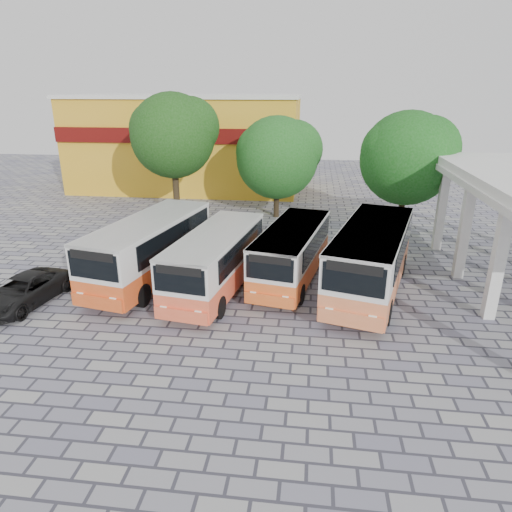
# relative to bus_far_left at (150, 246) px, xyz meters

# --- Properties ---
(ground) EXTENTS (90.00, 90.00, 0.00)m
(ground) POSITION_rel_bus_far_left_xyz_m (7.13, -3.93, -1.75)
(ground) COLOR slate
(ground) RESTS_ON ground
(shophouse_block) EXTENTS (20.40, 10.40, 8.30)m
(shophouse_block) POSITION_rel_bus_far_left_xyz_m (-3.87, 22.06, 2.41)
(shophouse_block) COLOR gold
(shophouse_block) RESTS_ON ground
(bus_far_left) EXTENTS (4.16, 8.78, 3.02)m
(bus_far_left) POSITION_rel_bus_far_left_xyz_m (0.00, 0.00, 0.00)
(bus_far_left) COLOR #E0511B
(bus_far_left) RESTS_ON ground
(bus_centre_left) EXTENTS (3.52, 8.04, 2.79)m
(bus_centre_left) POSITION_rel_bus_far_left_xyz_m (3.41, -0.87, -0.13)
(bus_centre_left) COLOR #EF5934
(bus_centre_left) RESTS_ON ground
(bus_centre_right) EXTENTS (3.67, 7.79, 2.68)m
(bus_centre_right) POSITION_rel_bus_far_left_xyz_m (6.77, 0.75, -0.20)
(bus_centre_right) COLOR orange
(bus_centre_right) RESTS_ON ground
(bus_far_right) EXTENTS (4.82, 9.14, 3.12)m
(bus_far_right) POSITION_rel_bus_far_left_xyz_m (10.37, -0.22, 0.05)
(bus_far_right) COLOR #E67744
(bus_far_right) RESTS_ON ground
(tree_left) EXTENTS (5.99, 5.71, 8.67)m
(tree_left) POSITION_rel_bus_far_left_xyz_m (-1.83, 10.97, 4.25)
(tree_left) COLOR #3E301C
(tree_left) RESTS_ON ground
(tree_middle) EXTENTS (6.03, 5.74, 7.13)m
(tree_middle) POSITION_rel_bus_far_left_xyz_m (5.16, 12.41, 2.70)
(tree_middle) COLOR #332718
(tree_middle) RESTS_ON ground
(tree_right) EXTENTS (5.87, 5.59, 7.69)m
(tree_right) POSITION_rel_bus_far_left_xyz_m (13.24, 8.67, 3.33)
(tree_right) COLOR black
(tree_right) RESTS_ON ground
(parked_car) EXTENTS (2.74, 4.80, 1.26)m
(parked_car) POSITION_rel_bus_far_left_xyz_m (-4.60, -3.30, -1.12)
(parked_car) COLOR black
(parked_car) RESTS_ON ground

